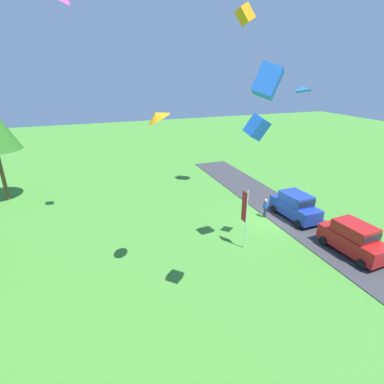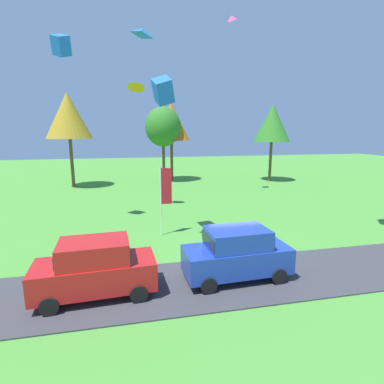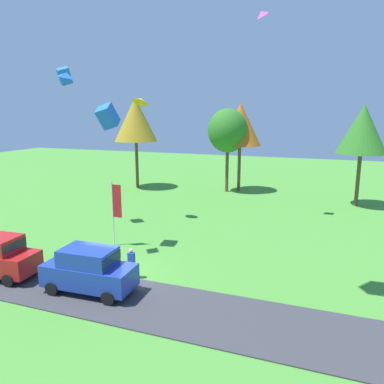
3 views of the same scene
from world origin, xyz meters
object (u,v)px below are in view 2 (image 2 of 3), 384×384
(car_suv_near_entrance, at_px, (237,252))
(flag_banner, at_px, (165,191))
(person_watching_sky, at_px, (243,241))
(tree_right_of_center, at_px, (68,116))
(kite_diamond_low_drifter, at_px, (231,18))
(car_suv_mid_row, at_px, (95,266))
(kite_box_high_left, at_px, (61,45))
(tree_far_left, at_px, (171,122))
(tree_lone_near, at_px, (272,123))
(kite_delta_mid_center, at_px, (136,85))
(kite_box_near_flag, at_px, (163,91))
(tree_far_right, at_px, (163,127))
(kite_diamond_high_right, at_px, (143,32))

(car_suv_near_entrance, distance_m, flag_banner, 6.97)
(person_watching_sky, relative_size, tree_right_of_center, 0.16)
(kite_diamond_low_drifter, bearing_deg, person_watching_sky, -105.51)
(car_suv_mid_row, height_order, kite_diamond_low_drifter, kite_diamond_low_drifter)
(tree_right_of_center, relative_size, kite_box_high_left, 9.24)
(flag_banner, bearing_deg, tree_far_left, 80.58)
(car_suv_mid_row, xyz_separation_m, car_suv_near_entrance, (5.89, 0.20, 0.00))
(car_suv_mid_row, xyz_separation_m, kite_diamond_low_drifter, (10.92, 16.42, 14.97))
(tree_lone_near, relative_size, kite_diamond_low_drifter, 11.32)
(car_suv_near_entrance, height_order, tree_right_of_center, tree_right_of_center)
(person_watching_sky, distance_m, tree_far_left, 25.88)
(kite_delta_mid_center, height_order, kite_box_near_flag, kite_delta_mid_center)
(tree_far_right, relative_size, kite_delta_mid_center, 7.28)
(kite_box_high_left, bearing_deg, flag_banner, -27.26)
(kite_box_near_flag, bearing_deg, kite_diamond_low_drifter, 54.08)
(kite_box_near_flag, height_order, kite_diamond_low_drifter, kite_diamond_low_drifter)
(tree_right_of_center, bearing_deg, kite_box_near_flag, -65.92)
(tree_right_of_center, bearing_deg, kite_delta_mid_center, -59.32)
(tree_lone_near, xyz_separation_m, kite_box_high_left, (-21.65, -14.67, 4.21))
(car_suv_mid_row, relative_size, kite_box_high_left, 4.10)
(flag_banner, bearing_deg, kite_diamond_high_right, -114.35)
(kite_box_near_flag, bearing_deg, tree_right_of_center, 114.08)
(flag_banner, bearing_deg, tree_lone_near, 48.18)
(tree_far_left, bearing_deg, kite_box_near_flag, -99.33)
(car_suv_near_entrance, relative_size, kite_box_high_left, 4.09)
(car_suv_near_entrance, bearing_deg, tree_right_of_center, 113.51)
(tree_far_right, bearing_deg, car_suv_near_entrance, -89.86)
(car_suv_near_entrance, height_order, flag_banner, flag_banner)
(kite_box_high_left, relative_size, kite_diamond_low_drifter, 1.34)
(tree_right_of_center, relative_size, tree_far_left, 1.07)
(car_suv_mid_row, height_order, kite_diamond_high_right, kite_diamond_high_right)
(tree_far_right, distance_m, kite_diamond_high_right, 23.10)
(tree_far_right, bearing_deg, kite_delta_mid_center, -104.79)
(person_watching_sky, xyz_separation_m, kite_diamond_high_right, (-4.68, 1.57, 10.09))
(kite_box_near_flag, bearing_deg, tree_lone_near, 48.75)
(car_suv_near_entrance, distance_m, kite_box_near_flag, 9.78)
(car_suv_mid_row, xyz_separation_m, person_watching_sky, (7.03, 2.40, -0.42))
(tree_far_left, xyz_separation_m, tree_lone_near, (12.36, -3.15, -0.20))
(tree_lone_near, relative_size, kite_box_near_flag, 7.43)
(tree_far_left, bearing_deg, tree_far_right, -140.35)
(tree_far_left, xyz_separation_m, kite_box_high_left, (-9.28, -17.82, 4.02))
(tree_far_left, height_order, kite_box_near_flag, tree_far_left)
(tree_lone_near, bearing_deg, kite_box_near_flag, -131.25)
(flag_banner, relative_size, kite_diamond_low_drifter, 5.23)
(kite_box_near_flag, xyz_separation_m, kite_diamond_high_right, (-1.15, -2.22, 2.31))
(flag_banner, xyz_separation_m, kite_box_near_flag, (-0.03, -0.40, 5.82))
(kite_diamond_high_right, bearing_deg, kite_box_near_flag, 62.58)
(kite_box_near_flag, bearing_deg, kite_delta_mid_center, 100.52)
(tree_lone_near, distance_m, kite_diamond_low_drifter, 14.57)
(kite_box_high_left, bearing_deg, car_suv_near_entrance, -48.95)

